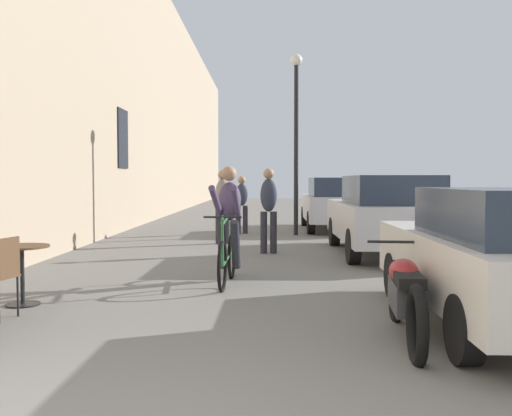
{
  "coord_description": "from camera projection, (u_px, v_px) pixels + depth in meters",
  "views": [
    {
      "loc": [
        0.92,
        -2.7,
        1.5
      ],
      "look_at": [
        0.71,
        10.6,
        0.85
      ],
      "focal_mm": 40.18,
      "sensor_mm": 36.0,
      "label": 1
    }
  ],
  "objects": [
    {
      "name": "building_facade_left",
      "position": [
        114.0,
        70.0,
        16.59
      ],
      "size": [
        0.54,
        68.0,
        9.4
      ],
      "color": "tan",
      "rests_on": "ground_plane"
    },
    {
      "name": "cafe_table_mid",
      "position": [
        22.0,
        262.0,
        6.86
      ],
      "size": [
        0.64,
        0.64,
        0.72
      ],
      "color": "black",
      "rests_on": "ground_plane"
    },
    {
      "name": "cafe_chair_mid_toward_street",
      "position": [
        1.0,
        272.0,
        6.15
      ],
      "size": [
        0.45,
        0.45,
        0.89
      ],
      "color": "black",
      "rests_on": "ground_plane"
    },
    {
      "name": "cyclist_on_bicycle",
      "position": [
        228.0,
        227.0,
        8.38
      ],
      "size": [
        0.52,
        1.76,
        1.74
      ],
      "color": "black",
      "rests_on": "ground_plane"
    },
    {
      "name": "pedestrian_near",
      "position": [
        269.0,
        205.0,
        11.7
      ],
      "size": [
        0.35,
        0.26,
        1.74
      ],
      "color": "#26262D",
      "rests_on": "ground_plane"
    },
    {
      "name": "pedestrian_mid",
      "position": [
        223.0,
        202.0,
        13.5
      ],
      "size": [
        0.35,
        0.25,
        1.74
      ],
      "color": "#26262D",
      "rests_on": "ground_plane"
    },
    {
      "name": "pedestrian_far",
      "position": [
        242.0,
        201.0,
        16.04
      ],
      "size": [
        0.37,
        0.29,
        1.62
      ],
      "color": "#26262D",
      "rests_on": "ground_plane"
    },
    {
      "name": "street_lamp",
      "position": [
        296.0,
        121.0,
        15.5
      ],
      "size": [
        0.32,
        0.32,
        4.9
      ],
      "color": "black",
      "rests_on": "ground_plane"
    },
    {
      "name": "parked_car_nearest",
      "position": [
        501.0,
        256.0,
        5.81
      ],
      "size": [
        1.74,
        4.02,
        1.42
      ],
      "color": "beige",
      "rests_on": "ground_plane"
    },
    {
      "name": "parked_car_second",
      "position": [
        386.0,
        214.0,
        11.5
      ],
      "size": [
        1.92,
        4.48,
        1.59
      ],
      "color": "#B7B7BC",
      "rests_on": "ground_plane"
    },
    {
      "name": "parked_car_third",
      "position": [
        336.0,
        203.0,
        17.18
      ],
      "size": [
        1.91,
        4.44,
        1.57
      ],
      "color": "#B7B7BC",
      "rests_on": "ground_plane"
    },
    {
      "name": "parked_motorcycle",
      "position": [
        405.0,
        296.0,
        5.44
      ],
      "size": [
        0.62,
        2.14,
        0.92
      ],
      "color": "black",
      "rests_on": "ground_plane"
    }
  ]
}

